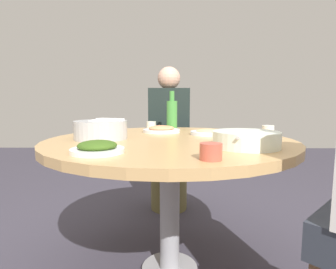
{
  "coord_description": "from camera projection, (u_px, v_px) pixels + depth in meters",
  "views": [
    {
      "loc": [
        -0.01,
        1.37,
        0.93
      ],
      "look_at": [
        0.01,
        0.07,
        0.77
      ],
      "focal_mm": 28.5,
      "sensor_mm": 36.0,
      "label": 1
    }
  ],
  "objects": [
    {
      "name": "stool_for_diner_right",
      "position": [
        169.0,
        182.0,
        2.34
      ],
      "size": [
        0.32,
        0.32,
        0.47
      ],
      "primitive_type": "cylinder",
      "color": "brown",
      "rests_on": "ground"
    },
    {
      "name": "tea_cup_near",
      "position": [
        151.0,
        125.0,
        1.87
      ],
      "size": [
        0.07,
        0.07,
        0.05
      ],
      "primitive_type": "cylinder",
      "color": "silver",
      "rests_on": "round_dining_table"
    },
    {
      "name": "round_dining_table",
      "position": [
        170.0,
        155.0,
        1.39
      ],
      "size": [
        1.26,
        1.26,
        0.74
      ],
      "color": "#99999E",
      "rests_on": "ground"
    },
    {
      "name": "green_bottle",
      "position": [
        172.0,
        114.0,
        1.88
      ],
      "size": [
        0.08,
        0.08,
        0.27
      ],
      "color": "#408A3B",
      "rests_on": "round_dining_table"
    },
    {
      "name": "dish_greens",
      "position": [
        97.0,
        148.0,
        1.0
      ],
      "size": [
        0.2,
        0.2,
        0.05
      ],
      "color": "white",
      "rests_on": "round_dining_table"
    },
    {
      "name": "dish_shrimp",
      "position": [
        161.0,
        129.0,
        1.68
      ],
      "size": [
        0.24,
        0.24,
        0.04
      ],
      "color": "silver",
      "rests_on": "round_dining_table"
    },
    {
      "name": "soup_bowl",
      "position": [
        246.0,
        140.0,
        1.12
      ],
      "size": [
        0.28,
        0.28,
        0.07
      ],
      "color": "white",
      "rests_on": "round_dining_table"
    },
    {
      "name": "dish_noodles",
      "position": [
        208.0,
        132.0,
        1.55
      ],
      "size": [
        0.2,
        0.2,
        0.03
      ],
      "color": "silver",
      "rests_on": "round_dining_table"
    },
    {
      "name": "rice_bowl",
      "position": [
        101.0,
        129.0,
        1.37
      ],
      "size": [
        0.27,
        0.27,
        0.1
      ],
      "color": "#B2B5BA",
      "rests_on": "round_dining_table"
    },
    {
      "name": "diner_right",
      "position": [
        169.0,
        120.0,
        2.27
      ],
      "size": [
        0.34,
        0.34,
        0.76
      ],
      "color": "#2D333D",
      "rests_on": "stool_for_diner_right"
    },
    {
      "name": "tea_cup_far",
      "position": [
        268.0,
        131.0,
        1.45
      ],
      "size": [
        0.06,
        0.06,
        0.06
      ],
      "primitive_type": "cylinder",
      "color": "white",
      "rests_on": "round_dining_table"
    },
    {
      "name": "tea_cup_side",
      "position": [
        211.0,
        152.0,
        0.87
      ],
      "size": [
        0.07,
        0.07,
        0.06
      ],
      "primitive_type": "cylinder",
      "color": "#C45441",
      "rests_on": "round_dining_table"
    }
  ]
}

